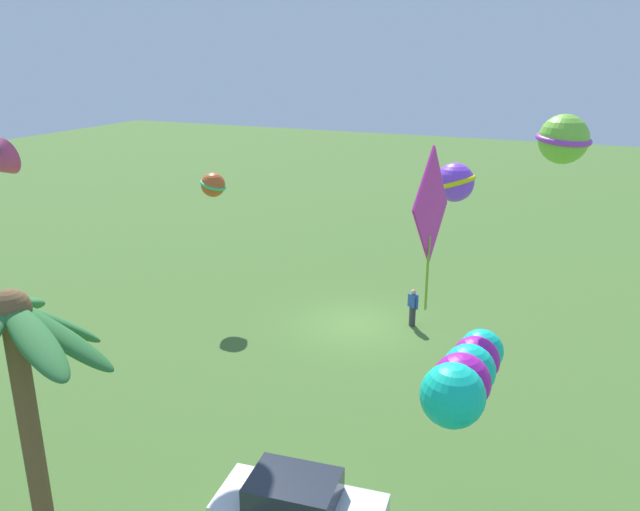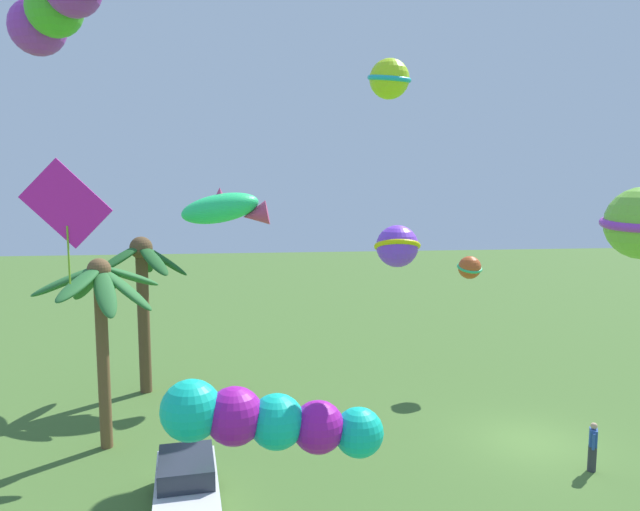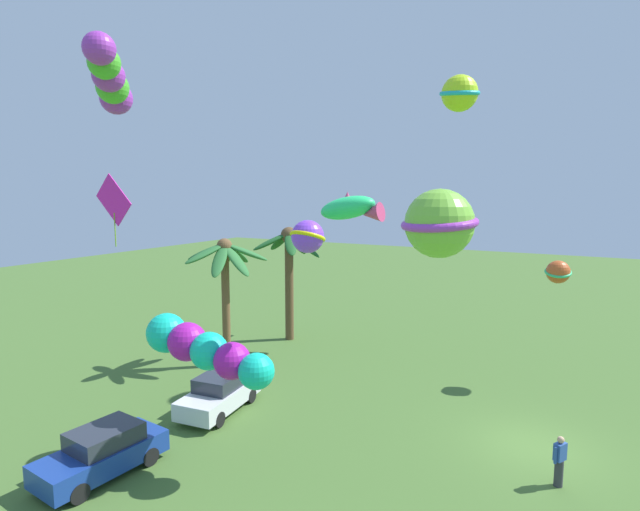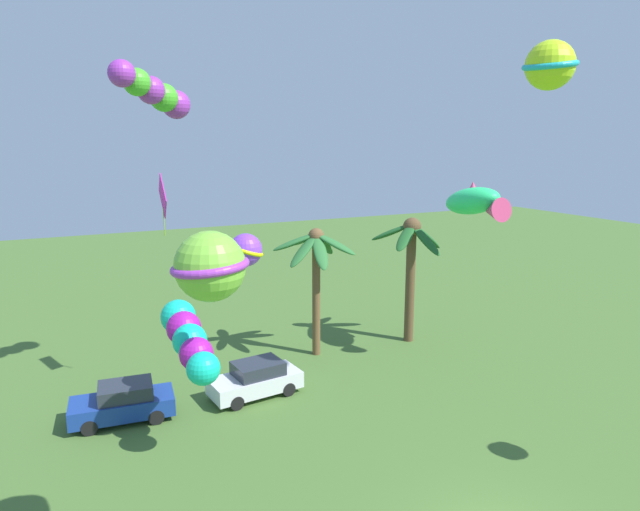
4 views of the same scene
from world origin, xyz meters
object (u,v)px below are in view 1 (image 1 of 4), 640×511
Objects in this scene: kite_ball_4 at (455,182)px; kite_tube_7 at (467,373)px; kite_ball_1 at (213,185)px; spectator_0 at (413,307)px; palm_tree_0 at (18,359)px; kite_diamond_2 at (431,209)px; kite_ball_3 at (564,139)px; parked_car_0 at (298,507)px.

kite_ball_4 is 0.25× the size of kite_tube_7.
kite_ball_1 is 1.05× the size of kite_ball_4.
kite_ball_4 is at bearing 111.56° from spectator_0.
palm_tree_0 reaches higher than kite_ball_1.
kite_ball_1 is 16.10m from kite_tube_7.
palm_tree_0 is at bearing 77.12° from spectator_0.
kite_diamond_2 is 2.05× the size of kite_ball_4.
kite_ball_3 is (-8.70, -13.18, 3.05)m from palm_tree_0.
kite_ball_1 reaches higher than spectator_0.
spectator_0 is 9.34m from kite_ball_3.
kite_ball_3 is (-4.31, -9.99, 7.46)m from parked_car_0.
kite_ball_4 reaches higher than palm_tree_0.
spectator_0 is 11.54m from kite_tube_7.
parked_car_0 is 0.83× the size of kite_tube_7.
kite_diamond_2 is at bearing 149.55° from parked_car_0.
kite_ball_1 is 13.46m from kite_ball_4.
kite_diamond_2 is at bearing 133.25° from kite_ball_1.
kite_tube_7 reaches higher than spectator_0.
kite_ball_3 is at bearing -113.33° from parked_car_0.
kite_ball_3 reaches higher than kite_ball_1.
parked_car_0 is 13.19m from kite_ball_3.
parked_car_0 is 8.65m from kite_diamond_2.
kite_ball_3 is at bearing -116.24° from kite_ball_4.
kite_tube_7 is at bearing -146.57° from parked_car_0.
palm_tree_0 is 5.04× the size of kite_ball_1.
palm_tree_0 is 6.99m from parked_car_0.
spectator_0 is (-3.59, -15.68, -4.35)m from palm_tree_0.
palm_tree_0 is at bearing 53.05° from kite_ball_4.
parked_car_0 is 1.58× the size of kite_diamond_2.
kite_tube_7 is (-0.07, -3.99, -4.72)m from kite_diamond_2.
kite_tube_7 is (-12.85, 9.59, -1.43)m from kite_ball_1.
kite_tube_7 is at bearing 143.26° from kite_ball_1.
kite_ball_4 reaches higher than spectator_0.
kite_tube_7 is (-3.23, -2.13, 3.12)m from parked_car_0.
kite_ball_3 is at bearing -95.53° from kite_diamond_2.
kite_tube_7 is (-1.22, 3.21, -3.68)m from kite_ball_4.
kite_ball_1 is at bearing 5.00° from spectator_0.
spectator_0 is 0.62× the size of kite_diamond_2.
parked_car_0 is 8.88m from kite_ball_4.
kite_ball_3 is 5.22m from kite_ball_4.
kite_ball_3 reaches higher than kite_ball_4.
kite_diamond_2 reaches higher than spectator_0.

